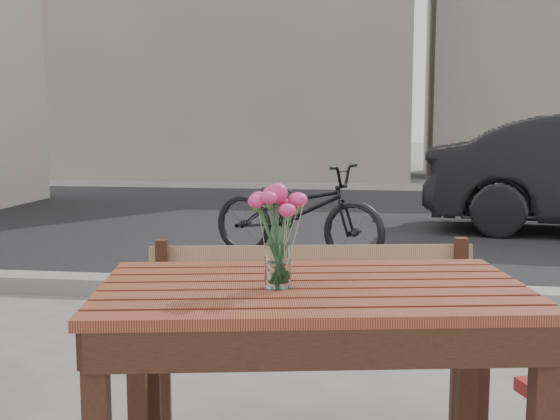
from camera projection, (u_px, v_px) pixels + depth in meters
The scene contains 6 objects.
street at pixel (342, 245), 6.98m from camera, with size 30.00×8.12×0.12m.
backdrop_buildings at pixel (373, 15), 15.67m from camera, with size 15.50×4.00×8.00m.
main_table at pixel (312, 326), 2.10m from camera, with size 1.37×0.95×0.78m.
main_bench at pixel (314, 317), 2.76m from camera, with size 1.36×0.61×0.81m.
main_vase at pixel (278, 223), 2.03m from camera, with size 0.17×0.17×0.30m.
bicycle at pixel (297, 211), 6.38m from camera, with size 0.59×1.69×0.89m, color black.
Camera 1 is at (0.33, -1.84, 1.26)m, focal length 45.00 mm.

